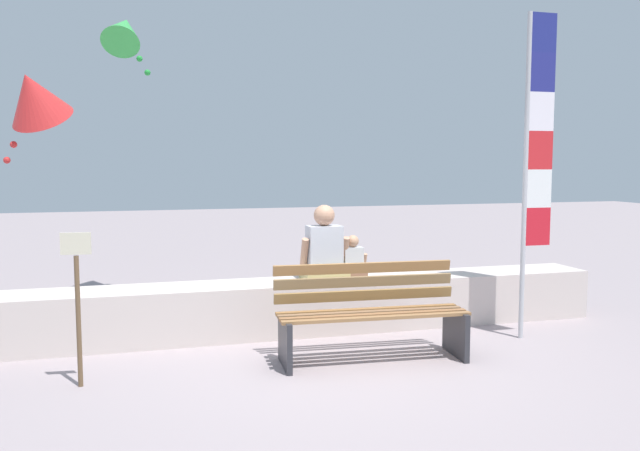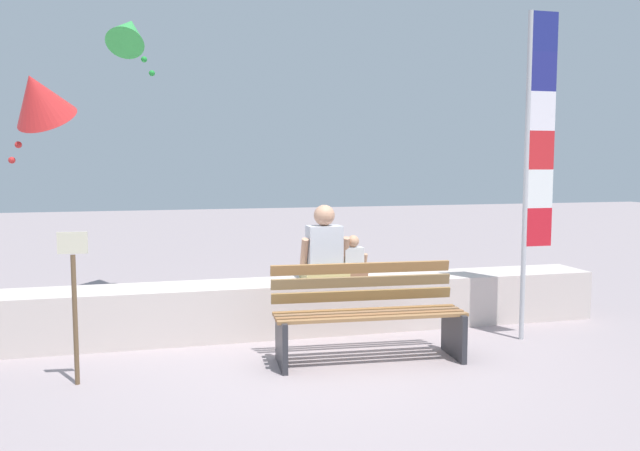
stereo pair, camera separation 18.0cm
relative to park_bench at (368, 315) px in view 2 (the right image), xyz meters
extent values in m
plane|color=gray|center=(-0.38, 0.02, -0.42)|extent=(40.00, 40.00, 0.00)
cube|color=beige|center=(-0.38, 1.15, -0.14)|extent=(6.88, 0.65, 0.56)
cube|color=#956840|center=(-0.02, -0.26, 0.03)|extent=(1.78, 0.19, 0.03)
cube|color=#90603B|center=(-0.01, -0.14, 0.03)|extent=(1.78, 0.19, 0.03)
cube|color=#866141|center=(0.00, -0.03, 0.03)|extent=(1.78, 0.19, 0.03)
cube|color=olive|center=(0.01, 0.08, 0.03)|extent=(1.78, 0.19, 0.03)
cube|color=olive|center=(0.01, 0.19, 0.15)|extent=(1.77, 0.16, 0.10)
cube|color=olive|center=(0.01, 0.21, 0.28)|extent=(1.77, 0.16, 0.10)
cube|color=olive|center=(0.02, 0.23, 0.41)|extent=(1.77, 0.16, 0.10)
cube|color=#2D2D33|center=(-0.83, -0.03, -0.20)|extent=(0.08, 0.53, 0.45)
cube|color=#2D2D33|center=(0.82, -0.14, -0.20)|extent=(0.08, 0.53, 0.45)
cube|color=tan|center=(-0.11, 1.17, 0.20)|extent=(0.48, 0.40, 0.13)
cube|color=silver|center=(-0.11, 1.17, 0.50)|extent=(0.37, 0.24, 0.46)
cylinder|color=tan|center=(-0.34, 1.14, 0.44)|extent=(0.08, 0.19, 0.34)
cylinder|color=tan|center=(0.12, 1.14, 0.44)|extent=(0.08, 0.19, 0.34)
sphere|color=tan|center=(-0.11, 1.17, 0.85)|extent=(0.23, 0.23, 0.23)
cube|color=brown|center=(0.22, 1.17, 0.17)|extent=(0.28, 0.23, 0.08)
cube|color=silver|center=(0.22, 1.17, 0.35)|extent=(0.22, 0.14, 0.27)
cylinder|color=tan|center=(0.09, 1.15, 0.32)|extent=(0.04, 0.11, 0.20)
cylinder|color=tan|center=(0.35, 1.15, 0.32)|extent=(0.04, 0.11, 0.20)
sphere|color=tan|center=(0.22, 1.17, 0.55)|extent=(0.13, 0.13, 0.13)
cylinder|color=#B7B7BC|center=(1.78, 0.24, 1.26)|extent=(0.05, 0.05, 3.36)
cube|color=red|center=(1.95, 0.24, 0.75)|extent=(0.29, 0.02, 0.40)
cube|color=white|center=(1.95, 0.24, 1.15)|extent=(0.29, 0.02, 0.40)
cube|color=red|center=(1.95, 0.24, 1.55)|extent=(0.29, 0.02, 0.40)
cube|color=white|center=(1.95, 0.24, 1.95)|extent=(0.29, 0.02, 0.40)
cube|color=navy|center=(1.95, 0.24, 2.34)|extent=(0.29, 0.02, 0.40)
cube|color=navy|center=(1.95, 0.24, 2.74)|extent=(0.29, 0.02, 0.40)
cone|color=red|center=(-3.17, 2.47, 2.17)|extent=(1.05, 1.12, 0.83)
sphere|color=red|center=(-3.26, 2.52, 1.99)|extent=(0.08, 0.08, 0.08)
sphere|color=red|center=(-3.34, 2.57, 1.81)|extent=(0.08, 0.08, 0.08)
sphere|color=red|center=(-3.43, 2.61, 1.63)|extent=(0.08, 0.08, 0.08)
sphere|color=red|center=(-3.52, 2.66, 1.45)|extent=(0.08, 0.08, 0.08)
cone|color=green|center=(-2.18, 3.52, 3.15)|extent=(0.66, 0.81, 0.71)
sphere|color=green|center=(-2.08, 3.49, 2.97)|extent=(0.08, 0.08, 0.08)
sphere|color=green|center=(-1.99, 3.47, 2.79)|extent=(0.08, 0.08, 0.08)
sphere|color=green|center=(-1.89, 3.44, 2.61)|extent=(0.08, 0.08, 0.08)
cylinder|color=brown|center=(-2.58, -0.07, 0.12)|extent=(0.04, 0.04, 1.09)
cube|color=beige|center=(-2.58, -0.07, 0.77)|extent=(0.24, 0.04, 0.18)
camera|label=1|loc=(-2.12, -5.69, 1.43)|focal=36.84mm
camera|label=2|loc=(-1.95, -5.74, 1.43)|focal=36.84mm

